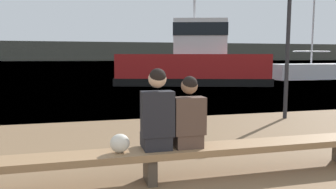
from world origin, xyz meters
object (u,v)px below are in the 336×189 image
(bench_main, at_px, (150,156))
(person_left, at_px, (157,114))
(shopping_bag, at_px, (120,143))
(tugboat_red, at_px, (193,64))
(person_right, at_px, (188,117))
(deck_lamp_post, at_px, (288,38))
(moored_sailboat, at_px, (315,71))

(bench_main, distance_m, person_left, 0.55)
(shopping_bag, distance_m, tugboat_red, 15.32)
(person_right, height_order, deck_lamp_post, deck_lamp_post)
(person_left, relative_size, moored_sailboat, 0.13)
(person_right, bearing_deg, person_left, -179.49)
(bench_main, bearing_deg, person_right, 1.09)
(person_left, distance_m, shopping_bag, 0.59)
(deck_lamp_post, bearing_deg, person_left, -140.62)
(person_left, bearing_deg, deck_lamp_post, 39.38)
(tugboat_red, xyz_separation_m, deck_lamp_post, (-1.08, -10.69, 0.90))
(moored_sailboat, bearing_deg, shopping_bag, 135.37)
(tugboat_red, xyz_separation_m, moored_sailboat, (10.11, 2.28, -0.61))
(person_left, distance_m, tugboat_red, 15.11)
(shopping_bag, distance_m, moored_sailboat, 22.88)
(bench_main, height_order, person_right, person_right)
(person_right, distance_m, deck_lamp_post, 5.28)
(person_right, xyz_separation_m, shopping_bag, (-0.90, -0.03, -0.29))
(shopping_bag, height_order, tugboat_red, tugboat_red)
(moored_sailboat, bearing_deg, bench_main, 136.03)
(person_right, bearing_deg, deck_lamp_post, 42.32)
(person_left, bearing_deg, moored_sailboat, 46.84)
(bench_main, bearing_deg, shopping_bag, -177.17)
(person_right, height_order, tugboat_red, tugboat_red)
(bench_main, bearing_deg, deck_lamp_post, 38.79)
(bench_main, height_order, tugboat_red, tugboat_red)
(bench_main, relative_size, person_left, 6.31)
(deck_lamp_post, bearing_deg, person_right, -137.68)
(person_left, distance_m, deck_lamp_post, 5.58)
(person_right, relative_size, tugboat_red, 0.10)
(shopping_bag, xyz_separation_m, deck_lamp_post, (4.69, 3.48, 1.53))
(tugboat_red, bearing_deg, shopping_bag, 174.22)
(tugboat_red, bearing_deg, bench_main, 175.53)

